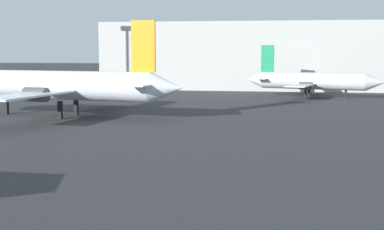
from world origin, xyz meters
The scene contains 3 objects.
airplane_distant centered at (-25.75, 53.28, 3.82)m, with size 31.84×28.91×11.38m.
airplane_far_right centered at (5.51, 84.84, 2.83)m, with size 23.32×19.63×8.87m.
terminal_building centered at (-5.50, 110.01, 6.80)m, with size 61.15×25.46×13.59m, color #B7B7B2.
Camera 1 is at (0.37, -8.38, 8.12)m, focal length 50.66 mm.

